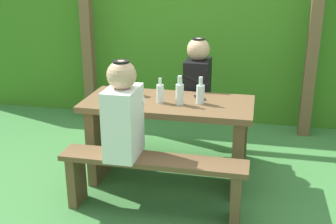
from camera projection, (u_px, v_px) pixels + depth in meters
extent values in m
plane|color=#407C3D|center=(168.00, 179.00, 3.70)|extent=(12.00, 12.00, 0.00)
cube|color=#3C791E|center=(204.00, 28.00, 5.31)|extent=(6.40, 1.09, 2.07)
cube|color=brown|center=(87.00, 37.00, 4.86)|extent=(0.12, 0.12, 1.99)
cube|color=brown|center=(313.00, 46.00, 4.35)|extent=(0.12, 0.12, 1.99)
cube|color=brown|center=(168.00, 104.00, 3.47)|extent=(1.40, 0.64, 0.05)
cube|color=brown|center=(102.00, 138.00, 3.71)|extent=(0.08, 0.54, 0.68)
cube|color=brown|center=(239.00, 150.00, 3.46)|extent=(0.08, 0.54, 0.68)
cube|color=brown|center=(153.00, 160.00, 3.07)|extent=(1.40, 0.24, 0.04)
cube|color=brown|center=(77.00, 179.00, 3.27)|extent=(0.07, 0.22, 0.41)
cube|color=brown|center=(236.00, 197.00, 3.02)|extent=(0.07, 0.22, 0.41)
cube|color=brown|center=(180.00, 114.00, 4.04)|extent=(1.40, 0.24, 0.04)
cube|color=brown|center=(119.00, 130.00, 4.24)|extent=(0.07, 0.22, 0.41)
cube|color=brown|center=(243.00, 141.00, 3.99)|extent=(0.07, 0.22, 0.41)
cube|color=white|center=(123.00, 123.00, 3.02)|extent=(0.22, 0.34, 0.52)
sphere|color=tan|center=(122.00, 75.00, 2.91)|extent=(0.21, 0.21, 0.21)
cylinder|color=black|center=(121.00, 63.00, 2.88)|extent=(0.12, 0.12, 0.02)
cylinder|color=white|center=(129.00, 103.00, 3.12)|extent=(0.25, 0.07, 0.15)
cube|color=black|center=(197.00, 87.00, 3.91)|extent=(0.22, 0.34, 0.52)
sphere|color=tan|center=(198.00, 49.00, 3.79)|extent=(0.21, 0.21, 0.21)
cylinder|color=black|center=(199.00, 40.00, 3.76)|extent=(0.12, 0.12, 0.02)
cylinder|color=black|center=(195.00, 80.00, 3.75)|extent=(0.25, 0.07, 0.15)
cylinder|color=silver|center=(140.00, 91.00, 3.58)|extent=(0.07, 0.07, 0.09)
cylinder|color=silver|center=(200.00, 94.00, 3.37)|extent=(0.07, 0.07, 0.15)
cylinder|color=silver|center=(201.00, 81.00, 3.33)|extent=(0.03, 0.03, 0.07)
cylinder|color=silver|center=(180.00, 95.00, 3.34)|extent=(0.07, 0.07, 0.17)
cylinder|color=silver|center=(180.00, 80.00, 3.30)|extent=(0.03, 0.03, 0.07)
cylinder|color=silver|center=(160.00, 94.00, 3.39)|extent=(0.06, 0.06, 0.15)
cylinder|color=silver|center=(160.00, 81.00, 3.36)|extent=(0.03, 0.03, 0.06)
cube|color=black|center=(200.00, 98.00, 3.53)|extent=(0.12, 0.16, 0.01)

